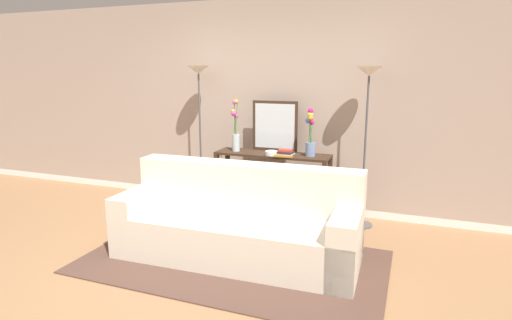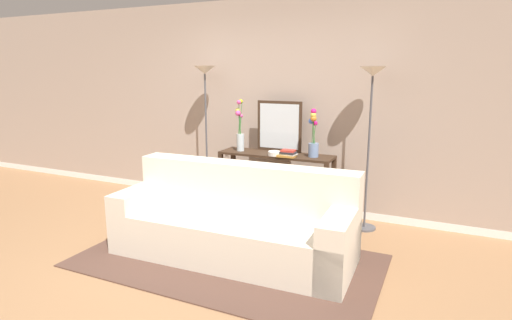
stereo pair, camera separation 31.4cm
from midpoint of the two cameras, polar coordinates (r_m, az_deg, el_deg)
ground_plane at (r=4.02m, az=-12.94°, el=-14.79°), size 16.00×16.00×0.02m
back_wall at (r=5.52m, az=-1.08°, el=7.39°), size 12.00×0.15×2.67m
area_rug at (r=4.11m, az=-5.46°, el=-13.65°), size 2.83×1.56×0.01m
couch at (r=4.12m, az=-4.57°, el=-8.85°), size 2.34×0.93×0.88m
console_table at (r=5.14m, az=0.48°, el=-1.71°), size 1.41×0.38×0.80m
floor_lamp_left at (r=5.47m, az=-9.41°, el=8.43°), size 0.28×0.28×1.84m
floor_lamp_right at (r=4.78m, az=13.14°, el=7.61°), size 0.28×0.28×1.83m
wall_mirror at (r=5.20m, az=0.84°, el=4.63°), size 0.58×0.02×0.62m
vase_tall_flowers at (r=5.21m, az=-4.55°, el=3.95°), size 0.11×0.13×0.64m
vase_short_flowers at (r=4.90m, az=5.60°, el=3.10°), size 0.13×0.14×0.57m
fruit_bowl at (r=4.96m, az=0.32°, el=0.94°), size 0.15×0.15×0.05m
book_stack at (r=4.90m, az=2.16°, el=0.91°), size 0.22×0.16×0.08m
book_row_under_console at (r=5.45m, az=-4.14°, el=-6.40°), size 0.23×0.17×0.13m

